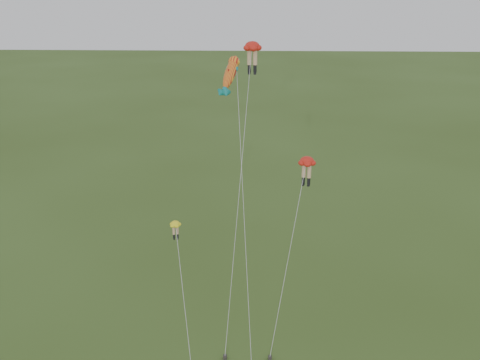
{
  "coord_description": "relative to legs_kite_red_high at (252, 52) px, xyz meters",
  "views": [
    {
      "loc": [
        1.7,
        -30.92,
        25.11
      ],
      "look_at": [
        0.6,
        6.0,
        10.54
      ],
      "focal_mm": 40.0,
      "sensor_mm": 36.0,
      "label": 1
    }
  ],
  "objects": [
    {
      "name": "legs_kite_red_mid",
      "position": [
        3.93,
        -7.92,
        -6.78
      ],
      "size": [
        3.39,
        6.5,
        12.96
      ],
      "rotation": [
        0.0,
        0.0,
        -0.31
      ],
      "color": "red",
      "rests_on": "ground"
    },
    {
      "name": "legs_kite_red_high",
      "position": [
        0.0,
        0.0,
        0.0
      ],
      "size": [
        2.6,
        14.56,
        19.84
      ],
      "rotation": [
        0.0,
        0.0,
        -0.14
      ],
      "color": "red",
      "rests_on": "ground"
    },
    {
      "name": "ground",
      "position": [
        -1.36,
        -12.26,
        -18.99
      ],
      "size": [
        300.0,
        300.0,
        0.0
      ],
      "primitive_type": "plane",
      "color": "#364D1B",
      "rests_on": "ground"
    },
    {
      "name": "legs_kite_yellow",
      "position": [
        -4.89,
        -11.32,
        -10.61
      ],
      "size": [
        2.1,
        5.74,
        9.36
      ],
      "rotation": [
        0.0,
        0.0,
        0.25
      ],
      "color": "yellow",
      "rests_on": "ground"
    },
    {
      "name": "fish_kite",
      "position": [
        -1.54,
        -3.58,
        -1.07
      ],
      "size": [
        2.85,
        13.27,
        19.39
      ],
      "rotation": [
        0.71,
        0.0,
        -0.31
      ],
      "color": "#FFAA20",
      "rests_on": "ground"
    }
  ]
}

